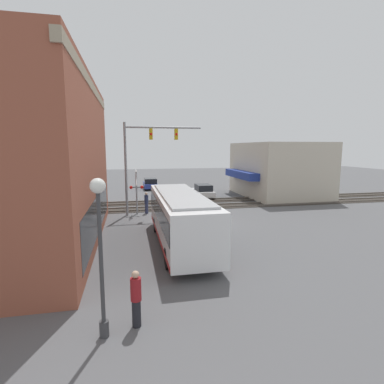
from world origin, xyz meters
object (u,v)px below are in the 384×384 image
city_bus (180,217)px  streetlamp (100,245)px  pedestrian_by_lamp (136,298)px  parked_car_white (203,191)px  pedestrian_at_crossing (146,203)px  crossing_signal (136,187)px  parked_car_blue (150,184)px

city_bus → streetlamp: streetlamp is taller
city_bus → pedestrian_by_lamp: bearing=160.6°
city_bus → parked_car_white: city_bus is taller
streetlamp → pedestrian_at_crossing: (16.96, -2.24, -1.91)m
parked_car_white → pedestrian_at_crossing: (-7.26, 6.83, 0.25)m
crossing_signal → streetlamp: size_ratio=0.80×
pedestrian_by_lamp → parked_car_white: bearing=-18.8°
parked_car_white → parked_car_blue: 10.00m
crossing_signal → pedestrian_at_crossing: bearing=-91.1°
parked_car_white → parked_car_blue: bearing=32.7°
parked_car_blue → streetlamp: bearing=173.6°
streetlamp → parked_car_blue: streetlamp is taller
city_bus → streetlamp: size_ratio=2.15×
crossing_signal → streetlamp: 17.04m
pedestrian_by_lamp → pedestrian_at_crossing: 16.67m
parked_car_white → parked_car_blue: parked_car_white is taller
parked_car_white → pedestrian_at_crossing: pedestrian_at_crossing is taller
crossing_signal → city_bus: bearing=-165.9°
crossing_signal → parked_car_blue: crossing_signal is taller
pedestrian_at_crossing → streetlamp: bearing=172.5°
parked_car_white → city_bus: bearing=161.6°
parked_car_blue → city_bus: bearing=180.0°
city_bus → crossing_signal: size_ratio=2.70×
parked_car_blue → pedestrian_at_crossing: 15.74m
parked_car_white → pedestrian_by_lamp: size_ratio=2.34×
streetlamp → parked_car_white: size_ratio=1.10×
city_bus → streetlamp: 8.90m
pedestrian_by_lamp → pedestrian_at_crossing: (16.63, -1.28, -0.01)m
crossing_signal → parked_car_white: crossing_signal is taller
crossing_signal → parked_car_blue: 15.90m
parked_car_blue → crossing_signal: bearing=171.9°
streetlamp → parked_car_white: (24.22, -9.08, -2.16)m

